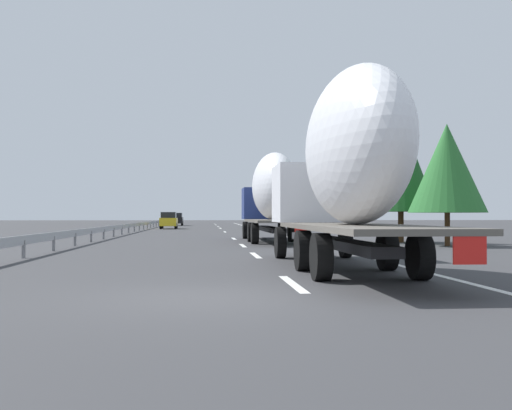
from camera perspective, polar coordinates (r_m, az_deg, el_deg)
name	(u,v)px	position (r m, az deg, el deg)	size (l,w,h in m)	color
ground_plane	(204,233)	(50.63, -4.86, -2.58)	(260.00, 260.00, 0.00)	#38383A
lane_stripe_0	(293,284)	(12.83, 3.44, -7.32)	(3.20, 0.20, 0.01)	white
lane_stripe_1	(256,255)	(21.85, -0.05, -4.70)	(3.20, 0.20, 0.01)	white
lane_stripe_2	(243,246)	(28.86, -1.23, -3.79)	(3.20, 0.20, 0.01)	white
lane_stripe_3	(234,239)	(37.46, -2.08, -3.14)	(3.20, 0.20, 0.01)	white
lane_stripe_4	(225,232)	(52.81, -2.90, -2.51)	(3.20, 0.20, 0.01)	white
lane_stripe_5	(220,228)	(66.82, -3.32, -2.19)	(3.20, 0.20, 0.01)	white
lane_stripe_6	(218,227)	(77.43, -3.54, -2.02)	(3.20, 0.20, 0.01)	white
lane_stripe_7	(220,228)	(68.94, -3.37, -2.15)	(3.20, 0.20, 0.01)	white
lane_stripe_8	(216,225)	(92.30, -3.76, -1.85)	(3.20, 0.20, 0.01)	white
lane_stripe_9	(215,224)	(100.84, -3.86, -1.78)	(3.20, 0.20, 0.01)	white
edge_line_right	(264,231)	(55.91, 0.79, -2.43)	(110.00, 0.20, 0.01)	white
truck_lead	(272,193)	(32.92, 1.46, 1.10)	(12.74, 2.55, 4.67)	navy
truck_trailing	(345,165)	(15.99, 8.31, 3.66)	(13.06, 2.55, 4.96)	silver
car_yellow_coupe	(169,220)	(65.31, -8.12, -1.42)	(4.22, 1.74, 1.77)	gold
car_black_suv	(176,219)	(86.12, -7.43, -1.31)	(4.24, 1.86, 1.77)	black
road_sign	(278,205)	(55.88, 2.03, -0.04)	(0.10, 0.90, 3.39)	gray
tree_0	(293,198)	(71.65, 3.47, 0.65)	(2.46, 2.46, 5.61)	#472D19
tree_1	(401,163)	(33.19, 13.30, 3.81)	(3.67, 3.67, 6.74)	#472D19
tree_2	(447,168)	(29.96, 17.34, 3.29)	(3.62, 3.62, 5.71)	#472D19
tree_3	(318,183)	(61.64, 5.76, 2.06)	(3.79, 3.79, 7.63)	#472D19
tree_4	(307,193)	(69.79, 4.76, 1.10)	(3.95, 3.95, 6.48)	#472D19
tree_5	(300,193)	(68.11, 4.16, 1.16)	(3.88, 3.88, 6.31)	#472D19
guardrail_median	(134,225)	(53.95, -11.25, -1.85)	(94.00, 0.10, 0.76)	#9EA0A5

